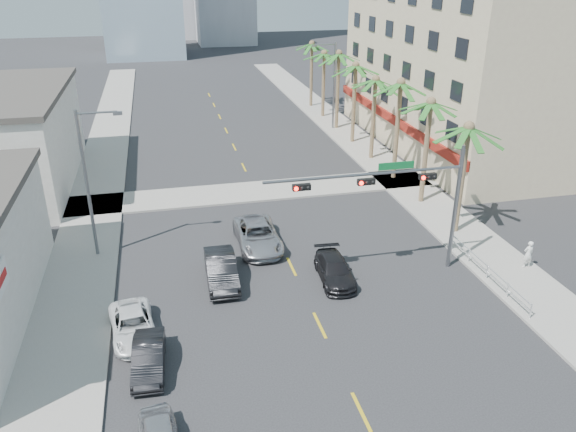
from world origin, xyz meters
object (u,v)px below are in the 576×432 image
object	(u,v)px
car_lane_left	(221,270)
pedestrian	(528,254)
car_parked_mid	(149,358)
car_lane_center	(258,235)
car_lane_right	(334,270)
traffic_signal_mast	(405,191)
car_parked_far	(133,325)

from	to	relation	value
car_lane_left	pedestrian	size ratio (longest dim) A/B	2.85
car_parked_mid	car_lane_center	distance (m)	12.44
car_parked_mid	pedestrian	distance (m)	21.85
car_parked_mid	car_lane_left	size ratio (longest dim) A/B	0.81
car_lane_left	car_lane_right	bearing A→B (deg)	-9.98
traffic_signal_mast	car_lane_center	world-z (taller)	traffic_signal_mast
pedestrian	traffic_signal_mast	bearing A→B (deg)	-9.32
car_parked_mid	car_parked_far	world-z (taller)	car_parked_mid
traffic_signal_mast	car_parked_far	size ratio (longest dim) A/B	2.56
car_lane_center	car_lane_right	distance (m)	6.07
car_lane_center	pedestrian	distance (m)	16.04
car_parked_far	pedestrian	size ratio (longest dim) A/B	2.62
car_parked_mid	pedestrian	size ratio (longest dim) A/B	2.30
car_parked_far	car_lane_center	xyz separation A→B (m)	(7.44, 7.82, 0.16)
car_parked_mid	pedestrian	xyz separation A→B (m)	(21.46, 4.12, 0.35)
traffic_signal_mast	car_lane_right	world-z (taller)	traffic_signal_mast
car_lane_right	pedestrian	distance (m)	11.35
car_lane_left	car_lane_center	distance (m)	4.65
car_parked_far	pedestrian	world-z (taller)	pedestrian
car_parked_mid	car_lane_left	distance (m)	7.80
car_parked_far	car_parked_mid	bearing A→B (deg)	-82.16
car_lane_right	pedestrian	xyz separation A→B (m)	(11.26, -1.36, 0.35)
pedestrian	car_lane_left	bearing A→B (deg)	-7.87
traffic_signal_mast	pedestrian	world-z (taller)	traffic_signal_mast
traffic_signal_mast	car_parked_mid	world-z (taller)	traffic_signal_mast
traffic_signal_mast	pedestrian	xyz separation A→B (m)	(7.48, -1.30, -4.08)
car_parked_far	car_lane_right	world-z (taller)	car_lane_right
pedestrian	car_parked_far	bearing A→B (deg)	4.36
traffic_signal_mast	car_lane_left	bearing A→B (deg)	172.68
pedestrian	car_parked_mid	bearing A→B (deg)	11.41
traffic_signal_mast	car_parked_mid	size ratio (longest dim) A/B	2.91
car_lane_left	traffic_signal_mast	bearing A→B (deg)	-6.14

